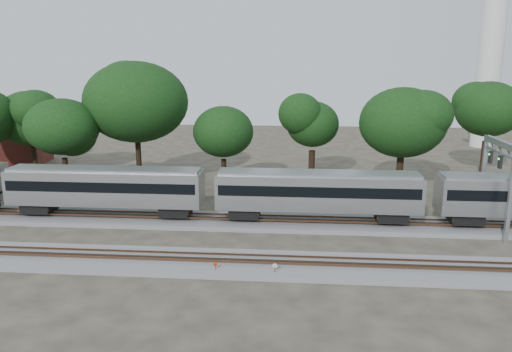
% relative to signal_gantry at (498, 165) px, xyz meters
% --- Properties ---
extents(ground, '(160.00, 160.00, 0.00)m').
position_rel_signal_gantry_xyz_m(ground, '(-25.06, -6.00, -6.01)').
color(ground, '#383328').
rests_on(ground, ground).
extents(track_far, '(160.00, 5.00, 0.73)m').
position_rel_signal_gantry_xyz_m(track_far, '(-25.06, -0.00, -5.81)').
color(track_far, slate).
rests_on(track_far, ground).
extents(track_near, '(160.00, 5.00, 0.73)m').
position_rel_signal_gantry_xyz_m(track_near, '(-25.06, -10.00, -5.81)').
color(track_near, slate).
rests_on(track_near, ground).
extents(switch_stand_red, '(0.29, 0.05, 0.91)m').
position_rel_signal_gantry_xyz_m(switch_stand_red, '(-23.19, -11.60, -5.43)').
color(switch_stand_red, '#512D19').
rests_on(switch_stand_red, ground).
extents(switch_stand_white, '(0.33, 0.06, 1.05)m').
position_rel_signal_gantry_xyz_m(switch_stand_white, '(-18.95, -11.73, -5.34)').
color(switch_stand_white, '#512D19').
rests_on(switch_stand_white, ground).
extents(switch_lever, '(0.52, 0.34, 0.30)m').
position_rel_signal_gantry_xyz_m(switch_lever, '(-19.40, -11.88, -5.86)').
color(switch_lever, '#512D19').
rests_on(switch_lever, ground).
extents(signal_gantry, '(0.57, 6.78, 8.25)m').
position_rel_signal_gantry_xyz_m(signal_gantry, '(0.00, 0.00, 0.00)').
color(signal_gantry, gray).
rests_on(signal_gantry, ground).
extents(brick_building, '(12.15, 9.21, 5.45)m').
position_rel_signal_gantry_xyz_m(brick_building, '(-60.73, 25.01, -3.27)').
color(brick_building, maroon).
rests_on(brick_building, ground).
extents(tree_1, '(7.89, 7.89, 11.12)m').
position_rel_signal_gantry_xyz_m(tree_1, '(-51.73, 16.74, 1.73)').
color(tree_1, black).
rests_on(tree_1, ground).
extents(tree_2, '(7.88, 7.88, 11.11)m').
position_rel_signal_gantry_xyz_m(tree_2, '(-43.92, 9.18, 1.72)').
color(tree_2, black).
rests_on(tree_2, ground).
extents(tree_3, '(10.40, 10.40, 14.67)m').
position_rel_signal_gantry_xyz_m(tree_3, '(-36.60, 13.17, 4.21)').
color(tree_3, black).
rests_on(tree_3, ground).
extents(tree_4, '(7.12, 7.12, 10.04)m').
position_rel_signal_gantry_xyz_m(tree_4, '(-26.09, 12.11, 0.98)').
color(tree_4, black).
rests_on(tree_4, ground).
extents(tree_5, '(7.40, 7.40, 10.43)m').
position_rel_signal_gantry_xyz_m(tree_5, '(-15.72, 17.91, 1.25)').
color(tree_5, black).
rests_on(tree_5, ground).
extents(tree_6, '(8.29, 8.29, 11.69)m').
position_rel_signal_gantry_xyz_m(tree_6, '(-5.74, 12.97, 2.13)').
color(tree_6, black).
rests_on(tree_6, ground).
extents(tree_7, '(9.11, 9.11, 12.84)m').
position_rel_signal_gantry_xyz_m(tree_7, '(6.65, 21.77, 2.94)').
color(tree_7, black).
rests_on(tree_7, ground).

